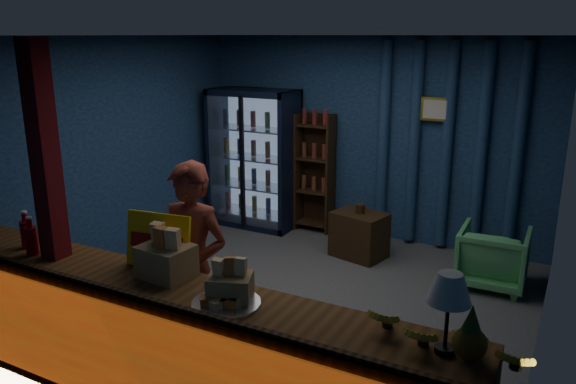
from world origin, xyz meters
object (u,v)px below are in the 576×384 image
at_px(shopkeeper, 192,269).
at_px(table_lamp, 449,291).
at_px(green_chair, 493,257).
at_px(pastry_tray, 226,302).

height_order(shopkeeper, table_lamp, shopkeeper).
xyz_separation_m(shopkeeper, table_lamp, (2.05, -0.45, 0.46)).
distance_m(green_chair, table_lamp, 3.33).
relative_size(shopkeeper, table_lamp, 3.65).
height_order(shopkeeper, green_chair, shopkeeper).
xyz_separation_m(shopkeeper, pastry_tray, (0.69, -0.55, 0.13)).
bearing_deg(pastry_tray, table_lamp, 4.11).
bearing_deg(table_lamp, shopkeeper, 167.57).
bearing_deg(table_lamp, pastry_tray, -175.89).
height_order(shopkeeper, pastry_tray, shopkeeper).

